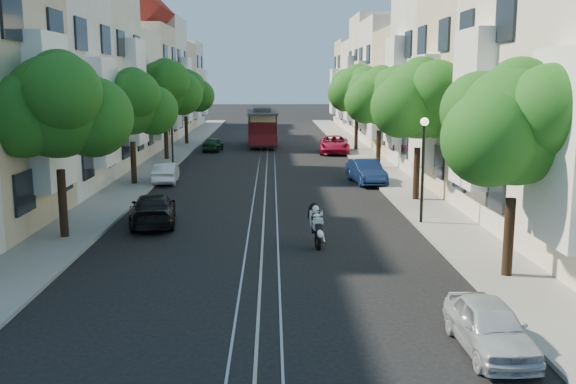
{
  "coord_description": "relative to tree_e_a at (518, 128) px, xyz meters",
  "views": [
    {
      "loc": [
        0.35,
        -20.87,
        5.77
      ],
      "look_at": [
        0.98,
        4.0,
        1.37
      ],
      "focal_mm": 40.0,
      "sensor_mm": 36.0,
      "label": 1
    }
  ],
  "objects": [
    {
      "name": "tree_w_c",
      "position": [
        -14.4,
        28.0,
        0.67
      ],
      "size": [
        5.13,
        4.28,
        7.09
      ],
      "color": "black",
      "rests_on": "ground"
    },
    {
      "name": "parked_car_w_near",
      "position": [
        -11.66,
        7.37,
        -3.78
      ],
      "size": [
        2.31,
        4.47,
        1.24
      ],
      "primitive_type": "imported",
      "rotation": [
        0.0,
        0.0,
        3.28
      ],
      "color": "black",
      "rests_on": "ground"
    },
    {
      "name": "rail_right",
      "position": [
        -6.71,
        31.02,
        -4.39
      ],
      "size": [
        0.06,
        80.0,
        0.02
      ],
      "primitive_type": "cube",
      "color": "gray",
      "rests_on": "ground"
    },
    {
      "name": "parked_car_w_far",
      "position": [
        -11.67,
        33.83,
        -3.84
      ],
      "size": [
        1.6,
        3.4,
        1.13
      ],
      "primitive_type": "imported",
      "rotation": [
        0.0,
        0.0,
        3.06
      ],
      "color": "#14341E",
      "rests_on": "ground"
    },
    {
      "name": "lane_line",
      "position": [
        -7.26,
        31.02,
        -4.4
      ],
      "size": [
        0.08,
        80.0,
        0.01
      ],
      "primitive_type": "cube",
      "color": "tan",
      "rests_on": "ground"
    },
    {
      "name": "ground",
      "position": [
        -7.26,
        31.02,
        -4.4
      ],
      "size": [
        200.0,
        200.0,
        0.0
      ],
      "primitive_type": "plane",
      "color": "black",
      "rests_on": "ground"
    },
    {
      "name": "rail_left",
      "position": [
        -7.81,
        31.02,
        -4.39
      ],
      "size": [
        0.06,
        80.0,
        0.02
      ],
      "primitive_type": "cube",
      "color": "gray",
      "rests_on": "ground"
    },
    {
      "name": "townhouses_east",
      "position": [
        4.61,
        30.94,
        0.79
      ],
      "size": [
        7.75,
        72.0,
        12.0
      ],
      "color": "beige",
      "rests_on": "ground"
    },
    {
      "name": "parked_car_e_near",
      "position": [
        -2.27,
        -4.98,
        -3.84
      ],
      "size": [
        1.37,
        3.28,
        1.11
      ],
      "primitive_type": "imported",
      "rotation": [
        0.0,
        0.0,
        0.02
      ],
      "color": "#B6BDC3",
      "rests_on": "ground"
    },
    {
      "name": "rail_slot",
      "position": [
        -7.26,
        31.02,
        -4.39
      ],
      "size": [
        0.06,
        80.0,
        0.02
      ],
      "primitive_type": "cube",
      "color": "gray",
      "rests_on": "ground"
    },
    {
      "name": "tree_w_d",
      "position": [
        -14.4,
        39.0,
        0.2
      ],
      "size": [
        4.84,
        3.99,
        6.52
      ],
      "color": "black",
      "rests_on": "ground"
    },
    {
      "name": "tree_w_a",
      "position": [
        -14.4,
        5.0,
        0.34
      ],
      "size": [
        4.93,
        4.08,
        6.68
      ],
      "color": "black",
      "rests_on": "ground"
    },
    {
      "name": "tree_e_b",
      "position": [
        0.0,
        12.0,
        0.34
      ],
      "size": [
        4.93,
        4.08,
        6.68
      ],
      "color": "black",
      "rests_on": "ground"
    },
    {
      "name": "sidewalk_east",
      "position": [
        -0.01,
        31.02,
        -4.34
      ],
      "size": [
        2.5,
        80.0,
        0.12
      ],
      "primitive_type": "cube",
      "color": "gray",
      "rests_on": "ground"
    },
    {
      "name": "lamp_east",
      "position": [
        -0.96,
        7.02,
        -1.55
      ],
      "size": [
        0.32,
        0.32,
        4.16
      ],
      "color": "black",
      "rests_on": "ground"
    },
    {
      "name": "townhouses_west",
      "position": [
        -19.13,
        30.94,
        0.68
      ],
      "size": [
        7.75,
        72.0,
        11.76
      ],
      "color": "silver",
      "rests_on": "ground"
    },
    {
      "name": "parked_car_w_mid",
      "position": [
        -12.86,
        17.85,
        -3.82
      ],
      "size": [
        1.43,
        3.57,
        1.15
      ],
      "primitive_type": "imported",
      "rotation": [
        0.0,
        0.0,
        3.2
      ],
      "color": "white",
      "rests_on": "ground"
    },
    {
      "name": "lamp_west",
      "position": [
        -13.56,
        25.02,
        -1.55
      ],
      "size": [
        0.32,
        0.32,
        4.16
      ],
      "color": "black",
      "rests_on": "ground"
    },
    {
      "name": "tree_w_b",
      "position": [
        -14.4,
        17.0,
        0.0
      ],
      "size": [
        4.72,
        3.87,
        6.27
      ],
      "color": "black",
      "rests_on": "ground"
    },
    {
      "name": "tree_e_c",
      "position": [
        0.0,
        23.0,
        0.2
      ],
      "size": [
        4.84,
        3.99,
        6.52
      ],
      "color": "black",
      "rests_on": "ground"
    },
    {
      "name": "tree_e_a",
      "position": [
        0.0,
        0.0,
        0.0
      ],
      "size": [
        4.72,
        3.87,
        6.27
      ],
      "color": "black",
      "rests_on": "ground"
    },
    {
      "name": "tree_e_d",
      "position": [
        0.0,
        34.0,
        0.47
      ],
      "size": [
        5.01,
        4.16,
        6.85
      ],
      "color": "black",
      "rests_on": "ground"
    },
    {
      "name": "sportbike_rider",
      "position": [
        -5.38,
        3.93,
        -3.59
      ],
      "size": [
        0.54,
        1.87,
        1.48
      ],
      "rotation": [
        0.0,
        0.0,
        0.09
      ],
      "color": "black",
      "rests_on": "ground"
    },
    {
      "name": "parked_car_e_far",
      "position": [
        -2.03,
        32.12,
        -3.71
      ],
      "size": [
        2.63,
        5.09,
        1.37
      ],
      "primitive_type": "imported",
      "rotation": [
        0.0,
        0.0,
        -0.07
      ],
      "color": "maroon",
      "rests_on": "ground"
    },
    {
      "name": "cable_car",
      "position": [
        -7.76,
        37.61,
        -2.58
      ],
      "size": [
        2.79,
        8.06,
        3.06
      ],
      "rotation": [
        0.0,
        0.0,
        0.04
      ],
      "color": "black",
      "rests_on": "ground"
    },
    {
      "name": "parked_car_e_mid",
      "position": [
        -1.66,
        17.38,
        -3.73
      ],
      "size": [
        1.92,
        4.2,
        1.34
      ],
      "primitive_type": "imported",
      "rotation": [
        0.0,
        0.0,
        0.13
      ],
      "color": "#0C1B3F",
      "rests_on": "ground"
    },
    {
      "name": "sidewalk_west",
      "position": [
        -14.51,
        31.02,
        -4.34
      ],
      "size": [
        2.5,
        80.0,
        0.12
      ],
      "primitive_type": "cube",
      "color": "gray",
      "rests_on": "ground"
    }
  ]
}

